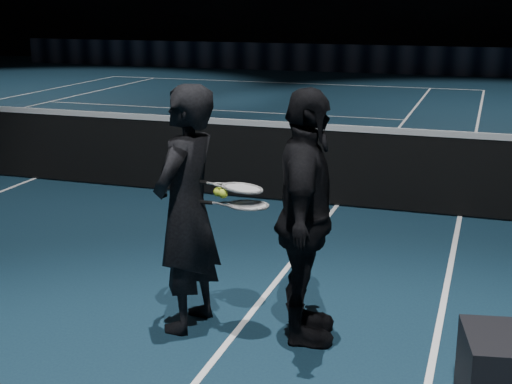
% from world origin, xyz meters
% --- Properties ---
extents(floor, '(36.00, 36.00, 0.00)m').
position_xyz_m(floor, '(0.00, 0.00, 0.00)').
color(floor, '#0D2031').
rests_on(floor, ground).
extents(court_lines, '(10.98, 23.78, 0.01)m').
position_xyz_m(court_lines, '(0.00, 0.00, 0.00)').
color(court_lines, white).
rests_on(court_lines, floor).
extents(net_mesh, '(12.80, 0.02, 0.86)m').
position_xyz_m(net_mesh, '(0.00, 0.00, 0.45)').
color(net_mesh, black).
rests_on(net_mesh, floor).
extents(net_tape, '(12.80, 0.03, 0.07)m').
position_xyz_m(net_tape, '(0.00, 0.00, 0.92)').
color(net_tape, white).
rests_on(net_tape, net_mesh).
extents(sponsor_backdrop, '(22.00, 0.15, 0.90)m').
position_xyz_m(sponsor_backdrop, '(0.00, 15.50, 0.45)').
color(sponsor_backdrop, black).
rests_on(sponsor_backdrop, floor).
extents(player_a, '(0.49, 0.69, 1.77)m').
position_xyz_m(player_a, '(3.74, -3.43, 0.89)').
color(player_a, black).
rests_on(player_a, floor).
extents(player_b, '(0.63, 1.10, 1.77)m').
position_xyz_m(player_b, '(4.59, -3.36, 0.89)').
color(player_b, black).
rests_on(player_b, floor).
extents(racket_lower, '(0.70, 0.27, 0.03)m').
position_xyz_m(racket_lower, '(4.19, -3.39, 0.95)').
color(racket_lower, black).
rests_on(racket_lower, player_a).
extents(racket_upper, '(0.70, 0.32, 0.10)m').
position_xyz_m(racket_upper, '(4.14, -3.36, 1.06)').
color(racket_upper, black).
rests_on(racket_upper, player_b).
extents(tennis_balls, '(0.12, 0.10, 0.12)m').
position_xyz_m(tennis_balls, '(3.99, -3.40, 1.04)').
color(tennis_balls, gold).
rests_on(tennis_balls, racket_upper).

